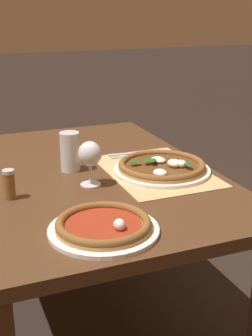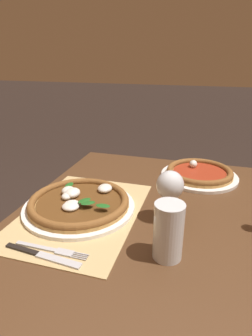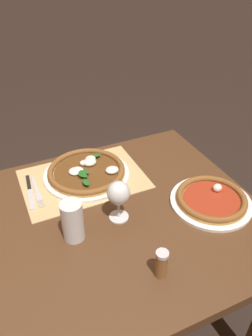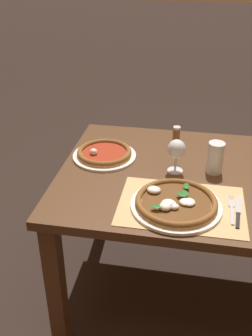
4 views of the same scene
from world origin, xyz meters
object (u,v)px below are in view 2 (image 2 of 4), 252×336
pizza_near (79,203)px  pint_glass (168,232)px  wine_glass (170,187)px  pizza_far (199,173)px  knife (42,255)px  fork (52,250)px

pizza_near → pint_glass: bearing=64.0°
pizza_near → wine_glass: wine_glass is taller
pizza_far → pint_glass: size_ratio=2.09×
pint_glass → knife: size_ratio=0.67×
pint_glass → pizza_far: bearing=174.3°
fork → knife: bearing=-24.3°
pizza_near → pizza_far: bearing=135.8°
fork → pizza_near: bearing=-173.5°
pizza_far → knife: bearing=-29.6°
pizza_far → wine_glass: 0.36m
pizza_near → fork: (0.21, 0.02, -0.02)m
pizza_far → fork: pizza_far is taller
wine_glass → pint_glass: wine_glass is taller
pint_glass → fork: 0.29m
pizza_near → knife: 0.24m
knife → wine_glass: bearing=134.1°
fork → knife: size_ratio=0.93×
wine_glass → fork: size_ratio=0.77×
wine_glass → knife: 0.39m
wine_glass → fork: bearing=-47.5°
pint_glass → fork: bearing=-76.9°
pint_glass → knife: bearing=-72.9°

